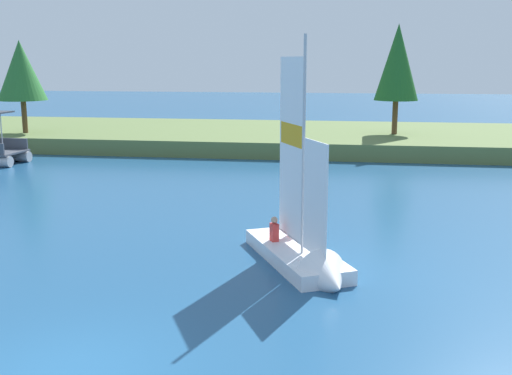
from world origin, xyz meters
name	(u,v)px	position (x,y,z in m)	size (l,w,h in m)	color
ground_plane	(65,375)	(0.00, 0.00, 0.00)	(200.00, 200.00, 0.00)	navy
shore_bank	(274,137)	(0.00, 31.82, 0.49)	(80.00, 13.77, 0.97)	#5B703D
shoreline_tree_midleft	(21,71)	(-15.88, 27.63, 4.97)	(3.09, 3.09, 5.91)	brown
shoreline_tree_centre	(397,63)	(7.91, 30.54, 5.48)	(2.76, 2.76, 6.90)	brown
sailboat	(308,256)	(4.00, 6.23, 0.44)	(3.62, 5.22, 6.77)	white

